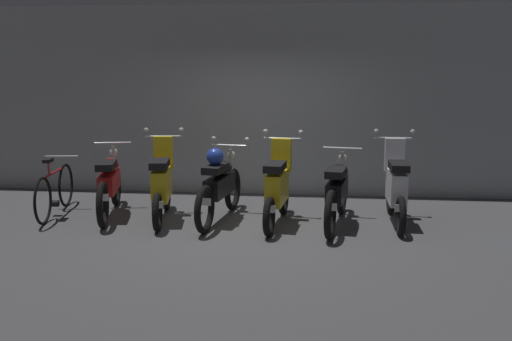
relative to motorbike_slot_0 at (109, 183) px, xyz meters
name	(u,v)px	position (x,y,z in m)	size (l,w,h in m)	color
ground_plane	(245,230)	(2.08, -0.58, -0.49)	(80.00, 80.00, 0.00)	#4C4C4F
back_wall	(261,101)	(2.08, 1.81, 1.10)	(16.00, 0.30, 3.18)	#9EA0A3
motorbike_slot_0	(109,183)	(0.00, 0.00, 0.00)	(0.62, 1.93, 1.03)	black
motorbike_slot_1	(162,184)	(0.83, -0.14, 0.04)	(0.58, 1.68, 1.29)	black
motorbike_slot_2	(220,185)	(1.67, -0.11, 0.04)	(0.58, 1.94, 1.15)	black
motorbike_slot_3	(277,187)	(2.50, -0.21, 0.04)	(0.59, 1.68, 1.29)	black
motorbike_slot_4	(337,191)	(3.33, -0.21, 0.00)	(0.57, 1.94, 1.03)	black
motorbike_slot_5	(396,187)	(4.16, 0.00, 0.04)	(0.59, 1.68, 1.29)	black
bicycle	(55,191)	(-0.82, -0.05, -0.13)	(0.50, 1.72, 0.89)	black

